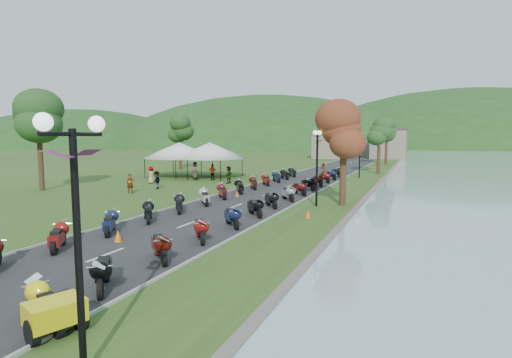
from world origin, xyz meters
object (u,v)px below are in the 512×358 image
(yellow_trike, at_px, (46,306))
(streetlamp_near, at_px, (78,251))
(pedestrian_c, at_px, (157,189))
(pedestrian_b, at_px, (195,180))
(vendor_tent_main, at_px, (210,160))
(pedestrian_a, at_px, (131,193))

(yellow_trike, xyz_separation_m, streetlamp_near, (2.40, -1.17, 1.97))
(pedestrian_c, bearing_deg, pedestrian_b, 175.98)
(streetlamp_near, distance_m, pedestrian_c, 28.59)
(yellow_trike, xyz_separation_m, pedestrian_b, (-14.02, 30.27, -0.53))
(vendor_tent_main, relative_size, pedestrian_a, 3.43)
(pedestrian_a, height_order, pedestrian_b, pedestrian_b)
(pedestrian_c, bearing_deg, pedestrian_a, -15.73)
(streetlamp_near, distance_m, pedestrian_b, 35.56)
(streetlamp_near, bearing_deg, vendor_tent_main, 115.24)
(pedestrian_b, bearing_deg, pedestrian_c, 112.33)
(streetlamp_near, bearing_deg, pedestrian_a, 127.90)
(vendor_tent_main, bearing_deg, pedestrian_c, -87.68)
(streetlamp_near, height_order, vendor_tent_main, streetlamp_near)
(yellow_trike, height_order, pedestrian_a, yellow_trike)
(streetlamp_near, distance_m, pedestrian_a, 26.31)
(yellow_trike, relative_size, pedestrian_c, 1.46)
(pedestrian_a, bearing_deg, pedestrian_c, 59.02)
(yellow_trike, relative_size, pedestrian_b, 1.18)
(vendor_tent_main, xyz_separation_m, pedestrian_a, (0.07, -13.62, -2.00))
(vendor_tent_main, distance_m, pedestrian_b, 3.48)
(streetlamp_near, relative_size, pedestrian_c, 3.14)
(yellow_trike, height_order, vendor_tent_main, vendor_tent_main)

